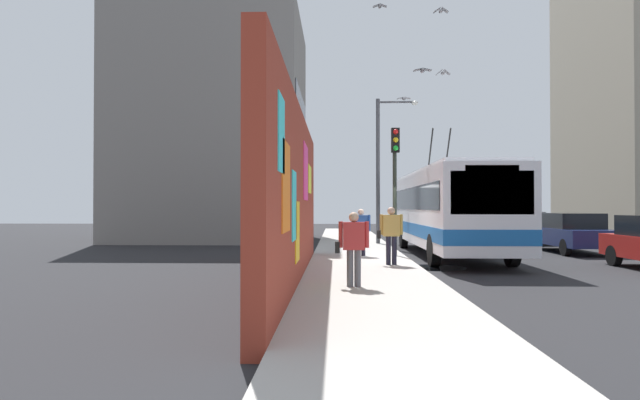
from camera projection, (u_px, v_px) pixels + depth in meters
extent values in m
plane|color=#232326|center=(410.00, 264.00, 17.06)|extent=(80.00, 80.00, 0.00)
cube|color=#ADA8A0|center=(360.00, 261.00, 17.11)|extent=(48.00, 3.20, 0.15)
cube|color=maroon|center=(296.00, 197.00, 12.68)|extent=(12.97, 0.30, 4.12)
cube|color=yellow|center=(297.00, 231.00, 11.05)|extent=(1.05, 0.02, 1.26)
cube|color=#F2338C|center=(306.00, 172.00, 14.13)|extent=(1.80, 0.02, 1.48)
cube|color=#33D8E5|center=(281.00, 134.00, 7.83)|extent=(0.83, 0.02, 1.14)
cube|color=#33D8E5|center=(294.00, 206.00, 10.21)|extent=(0.91, 0.02, 1.34)
cube|color=orange|center=(286.00, 187.00, 8.56)|extent=(1.27, 0.02, 1.46)
cube|color=yellow|center=(310.00, 179.00, 16.24)|extent=(1.60, 0.02, 0.85)
cube|color=gray|center=(216.00, 130.00, 29.96)|extent=(9.35, 9.65, 12.37)
cube|color=black|center=(301.00, 161.00, 29.79)|extent=(7.95, 0.04, 1.10)
cube|color=black|center=(301.00, 104.00, 29.83)|extent=(7.95, 0.04, 1.10)
cube|color=#9E937F|center=(636.00, 98.00, 34.27)|extent=(11.29, 6.44, 17.74)
cube|color=silver|center=(448.00, 209.00, 19.89)|extent=(11.43, 2.61, 2.62)
cube|color=silver|center=(447.00, 172.00, 19.91)|extent=(10.97, 2.40, 0.12)
cube|color=#1959A5|center=(448.00, 229.00, 19.88)|extent=(11.45, 2.63, 0.44)
cube|color=black|center=(492.00, 193.00, 14.21)|extent=(0.04, 2.22, 1.18)
cube|color=black|center=(448.00, 198.00, 19.90)|extent=(10.51, 2.64, 0.84)
cube|color=orange|center=(492.00, 170.00, 14.22)|extent=(0.06, 1.44, 0.28)
cylinder|color=black|center=(447.00, 155.00, 21.62)|extent=(1.43, 0.06, 2.00)
cylinder|color=black|center=(430.00, 155.00, 21.64)|extent=(1.43, 0.06, 2.00)
cylinder|color=black|center=(512.00, 250.00, 16.18)|extent=(1.00, 0.28, 1.00)
cylinder|color=black|center=(434.00, 250.00, 16.26)|extent=(1.00, 0.28, 1.00)
cylinder|color=black|center=(457.00, 237.00, 23.49)|extent=(1.00, 0.28, 1.00)
cylinder|color=black|center=(404.00, 237.00, 23.57)|extent=(1.00, 0.28, 1.00)
cylinder|color=black|center=(614.00, 256.00, 16.41)|extent=(0.64, 0.22, 0.64)
cube|color=navy|center=(569.00, 236.00, 21.30)|extent=(4.87, 1.88, 0.66)
cube|color=black|center=(568.00, 220.00, 21.41)|extent=(2.92, 1.69, 0.60)
cylinder|color=black|center=(612.00, 248.00, 19.67)|extent=(0.64, 0.22, 0.64)
cylinder|color=black|center=(566.00, 247.00, 19.72)|extent=(0.64, 0.22, 0.64)
cylinder|color=black|center=(573.00, 242.00, 22.88)|extent=(0.64, 0.22, 0.64)
cylinder|color=black|center=(533.00, 242.00, 22.93)|extent=(0.64, 0.22, 0.64)
cube|color=#C6B793|center=(520.00, 230.00, 27.05)|extent=(4.58, 1.82, 0.66)
cube|color=black|center=(519.00, 218.00, 27.15)|extent=(2.75, 1.64, 0.60)
cylinder|color=black|center=(548.00, 238.00, 25.51)|extent=(0.64, 0.22, 0.64)
cylinder|color=black|center=(514.00, 238.00, 25.56)|extent=(0.64, 0.22, 0.64)
cylinder|color=black|center=(525.00, 235.00, 28.53)|extent=(0.64, 0.22, 0.64)
cylinder|color=black|center=(495.00, 235.00, 28.58)|extent=(0.64, 0.22, 0.64)
cylinder|color=#595960|center=(358.00, 268.00, 11.15)|extent=(0.14, 0.14, 0.78)
cylinder|color=#595960|center=(350.00, 268.00, 11.15)|extent=(0.14, 0.14, 0.78)
cube|color=#BF3333|center=(354.00, 236.00, 11.16)|extent=(0.22, 0.45, 0.58)
cylinder|color=#BF3333|center=(367.00, 235.00, 11.15)|extent=(0.09, 0.09, 0.55)
cylinder|color=#BF3333|center=(341.00, 235.00, 11.17)|extent=(0.09, 0.09, 0.55)
sphere|color=tan|center=(354.00, 217.00, 11.17)|extent=(0.21, 0.21, 0.21)
cube|color=black|center=(337.00, 247.00, 11.17)|extent=(0.14, 0.10, 0.24)
cylinder|color=#1E1E2D|center=(363.00, 244.00, 18.15)|extent=(0.14, 0.14, 0.80)
cylinder|color=#1E1E2D|center=(359.00, 244.00, 18.16)|extent=(0.14, 0.14, 0.80)
cube|color=#264C99|center=(361.00, 224.00, 18.16)|extent=(0.22, 0.46, 0.60)
cylinder|color=#264C99|center=(369.00, 223.00, 18.15)|extent=(0.09, 0.09, 0.57)
cylinder|color=#264C99|center=(353.00, 223.00, 18.17)|extent=(0.09, 0.09, 0.57)
sphere|color=beige|center=(361.00, 212.00, 18.17)|extent=(0.22, 0.22, 0.22)
cube|color=black|center=(351.00, 231.00, 18.17)|extent=(0.14, 0.10, 0.24)
cylinder|color=#1E1E2D|center=(394.00, 250.00, 15.38)|extent=(0.14, 0.14, 0.83)
cylinder|color=#1E1E2D|center=(388.00, 250.00, 15.39)|extent=(0.14, 0.14, 0.83)
cube|color=gold|center=(391.00, 226.00, 15.40)|extent=(0.22, 0.48, 0.62)
cylinder|color=gold|center=(401.00, 224.00, 15.39)|extent=(0.09, 0.09, 0.59)
cylinder|color=gold|center=(381.00, 224.00, 15.41)|extent=(0.09, 0.09, 0.59)
sphere|color=tan|center=(391.00, 211.00, 15.40)|extent=(0.22, 0.22, 0.22)
cube|color=black|center=(379.00, 234.00, 15.40)|extent=(0.14, 0.10, 0.24)
cylinder|color=#2D382D|center=(395.00, 192.00, 18.38)|extent=(0.14, 0.14, 4.42)
cube|color=black|center=(395.00, 140.00, 18.18)|extent=(0.20, 0.28, 0.84)
sphere|color=red|center=(396.00, 132.00, 18.08)|extent=(0.18, 0.18, 0.18)
sphere|color=yellow|center=(396.00, 140.00, 18.07)|extent=(0.18, 0.18, 0.18)
sphere|color=green|center=(396.00, 148.00, 18.07)|extent=(0.18, 0.18, 0.18)
cylinder|color=#4C4C51|center=(378.00, 171.00, 24.48)|extent=(0.18, 0.18, 6.68)
cylinder|color=#4C4C51|center=(396.00, 102.00, 24.50)|extent=(0.10, 1.70, 0.10)
ellipsoid|color=silver|center=(415.00, 103.00, 24.47)|extent=(0.44, 0.28, 0.20)
ellipsoid|color=gray|center=(380.00, 6.00, 21.27)|extent=(0.32, 0.14, 0.12)
cube|color=gray|center=(383.00, 6.00, 21.26)|extent=(0.20, 0.27, 0.11)
cube|color=gray|center=(376.00, 6.00, 21.27)|extent=(0.20, 0.27, 0.11)
ellipsoid|color=gray|center=(441.00, 11.00, 19.01)|extent=(0.32, 0.14, 0.12)
cube|color=gray|center=(445.00, 10.00, 19.00)|extent=(0.20, 0.24, 0.17)
cube|color=gray|center=(437.00, 10.00, 19.01)|extent=(0.20, 0.24, 0.17)
ellipsoid|color=slate|center=(423.00, 71.00, 16.67)|extent=(0.32, 0.14, 0.12)
cube|color=slate|center=(427.00, 70.00, 16.67)|extent=(0.20, 0.28, 0.08)
cube|color=slate|center=(418.00, 70.00, 16.68)|extent=(0.20, 0.28, 0.08)
ellipsoid|color=gray|center=(443.00, 73.00, 19.22)|extent=(0.32, 0.14, 0.12)
cube|color=gray|center=(447.00, 72.00, 19.21)|extent=(0.20, 0.23, 0.19)
cube|color=gray|center=(439.00, 72.00, 19.22)|extent=(0.20, 0.23, 0.19)
ellipsoid|color=gray|center=(404.00, 99.00, 22.05)|extent=(0.32, 0.14, 0.12)
cube|color=gray|center=(407.00, 98.00, 22.05)|extent=(0.20, 0.28, 0.08)
cube|color=gray|center=(400.00, 98.00, 22.06)|extent=(0.20, 0.28, 0.08)
cylinder|color=black|center=(435.00, 268.00, 15.93)|extent=(1.83, 1.83, 0.00)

